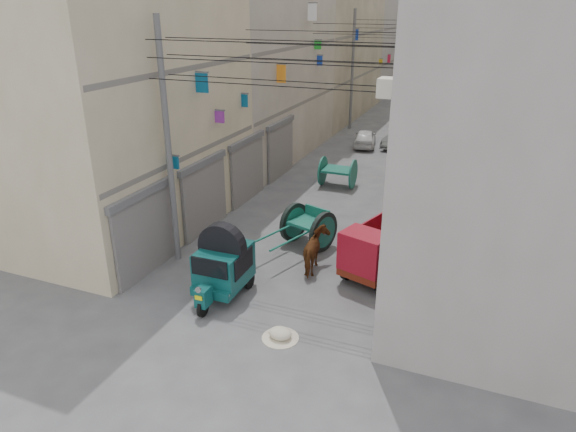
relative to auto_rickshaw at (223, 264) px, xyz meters
The scene contains 18 objects.
ground 4.72m from the auto_rickshaw, 78.13° to the right, with size 140.00×140.00×0.00m, color #444447.
building_row_left 30.93m from the auto_rickshaw, 103.38° to the left, with size 8.00×62.00×14.00m.
building_row_right 31.42m from the auto_rickshaw, 73.21° to the left, with size 8.00×62.00×14.00m.
end_cap_building 61.75m from the auto_rickshaw, 89.12° to the left, with size 22.00×10.00×13.00m, color #B3A58D.
shutters_left 6.60m from the auto_rickshaw, 116.83° to the left, with size 0.18×14.40×2.88m.
signboards 17.35m from the auto_rickshaw, 86.88° to the left, with size 8.22×40.52×5.67m.
ac_units 8.48m from the auto_rickshaw, 34.57° to the left, with size 0.70×6.55×3.35m.
utility_poles 12.88m from the auto_rickshaw, 85.67° to the left, with size 7.40×22.20×8.00m.
overhead_cables 11.47m from the auto_rickshaw, 84.54° to the left, with size 7.40×22.52×1.12m.
auto_rickshaw is the anchor object (origin of this frame).
tonga_cart 4.38m from the auto_rickshaw, 74.17° to the left, with size 2.21×3.48×1.47m.
mini_truck 4.91m from the auto_rickshaw, 34.67° to the left, with size 2.34×3.51×1.81m.
second_cart 10.99m from the auto_rickshaw, 88.71° to the left, with size 1.62×1.43×1.42m.
feed_sack 3.00m from the auto_rickshaw, 30.32° to the right, with size 0.62×0.50×0.31m, color beige.
horse 3.28m from the auto_rickshaw, 50.10° to the left, with size 0.75×1.66×1.40m, color maroon.
distant_car_white 18.97m from the auto_rickshaw, 91.21° to the left, with size 1.26×3.14×1.07m, color silver.
distant_car_grey 19.76m from the auto_rickshaw, 84.83° to the left, with size 1.28×3.67×1.21m, color #565B59.
distant_car_green 27.75m from the auto_rickshaw, 86.87° to the left, with size 1.58×3.89×1.13m, color #1D5741.
Camera 1 is at (5.99, -7.41, 8.23)m, focal length 32.00 mm.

